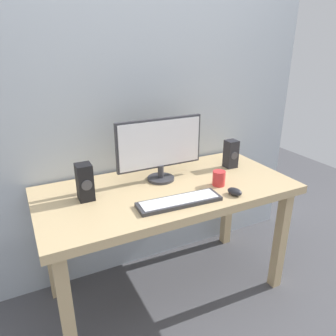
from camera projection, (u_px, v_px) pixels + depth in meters
ground_plane at (168, 289)px, 2.19m from camera, size 6.00×6.00×0.00m
wall_back at (138, 55)px, 1.96m from camera, size 2.56×0.04×3.00m
desk at (168, 201)px, 1.93m from camera, size 1.52×0.73×0.77m
monitor at (160, 147)px, 1.93m from camera, size 0.55×0.17×0.39m
keyboard_primary at (179, 201)px, 1.70m from camera, size 0.47×0.16×0.02m
mouse at (235, 192)px, 1.79m from camera, size 0.08×0.10×0.04m
speaker_right at (231, 154)px, 2.16m from camera, size 0.08×0.08×0.19m
speaker_left at (85, 182)px, 1.71m from camera, size 0.08×0.09×0.20m
coffee_mug at (219, 178)px, 1.91m from camera, size 0.08×0.08×0.09m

